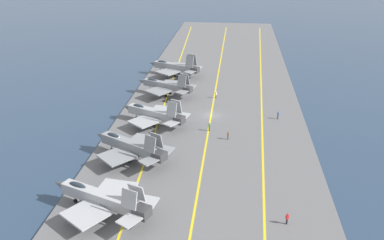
{
  "coord_description": "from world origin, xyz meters",
  "views": [
    {
      "loc": [
        -82.94,
        -4.98,
        36.11
      ],
      "look_at": [
        -8.68,
        3.3,
        2.9
      ],
      "focal_mm": 38.0,
      "sensor_mm": 36.0,
      "label": 1
    }
  ],
  "objects_px": {
    "parked_jet_fifth": "(174,67)",
    "crew_blue_vest": "(278,115)",
    "parked_jet_second": "(130,146)",
    "crew_brown_vest": "(228,135)",
    "parked_jet_fourth": "(166,85)",
    "crew_green_vest": "(209,126)",
    "parked_jet_nearest": "(101,198)",
    "crew_white_vest": "(216,94)",
    "parked_jet_third": "(153,113)",
    "crew_red_vest": "(287,218)"
  },
  "relations": [
    {
      "from": "parked_jet_nearest",
      "to": "crew_blue_vest",
      "type": "relative_size",
      "value": 9.51
    },
    {
      "from": "parked_jet_third",
      "to": "crew_red_vest",
      "type": "bearing_deg",
      "value": -141.32
    },
    {
      "from": "parked_jet_fifth",
      "to": "crew_white_vest",
      "type": "xyz_separation_m",
      "value": [
        -17.07,
        -12.93,
        -1.62
      ]
    },
    {
      "from": "crew_green_vest",
      "to": "crew_red_vest",
      "type": "distance_m",
      "value": 31.22
    },
    {
      "from": "parked_jet_second",
      "to": "parked_jet_fourth",
      "type": "xyz_separation_m",
      "value": [
        32.52,
        -0.73,
        0.06
      ]
    },
    {
      "from": "parked_jet_nearest",
      "to": "crew_green_vest",
      "type": "relative_size",
      "value": 9.21
    },
    {
      "from": "parked_jet_second",
      "to": "crew_brown_vest",
      "type": "relative_size",
      "value": 9.32
    },
    {
      "from": "parked_jet_nearest",
      "to": "crew_blue_vest",
      "type": "height_order",
      "value": "parked_jet_nearest"
    },
    {
      "from": "parked_jet_third",
      "to": "crew_green_vest",
      "type": "bearing_deg",
      "value": -101.08
    },
    {
      "from": "crew_green_vest",
      "to": "crew_red_vest",
      "type": "height_order",
      "value": "crew_green_vest"
    },
    {
      "from": "crew_green_vest",
      "to": "crew_white_vest",
      "type": "bearing_deg",
      "value": -0.9
    },
    {
      "from": "parked_jet_third",
      "to": "parked_jet_fifth",
      "type": "xyz_separation_m",
      "value": [
        33.68,
        0.66,
        0.26
      ]
    },
    {
      "from": "parked_jet_third",
      "to": "crew_red_vest",
      "type": "relative_size",
      "value": 8.85
    },
    {
      "from": "parked_jet_fifth",
      "to": "crew_blue_vest",
      "type": "height_order",
      "value": "parked_jet_fifth"
    },
    {
      "from": "crew_green_vest",
      "to": "crew_blue_vest",
      "type": "xyz_separation_m",
      "value": [
        7.66,
        -14.39,
        -0.03
      ]
    },
    {
      "from": "parked_jet_fifth",
      "to": "crew_blue_vest",
      "type": "distance_m",
      "value": 39.21
    },
    {
      "from": "crew_red_vest",
      "to": "parked_jet_second",
      "type": "bearing_deg",
      "value": 58.88
    },
    {
      "from": "crew_green_vest",
      "to": "crew_blue_vest",
      "type": "bearing_deg",
      "value": -61.97
    },
    {
      "from": "crew_brown_vest",
      "to": "crew_red_vest",
      "type": "relative_size",
      "value": 0.96
    },
    {
      "from": "parked_jet_fourth",
      "to": "crew_blue_vest",
      "type": "xyz_separation_m",
      "value": [
        -11.93,
        -26.74,
        -1.63
      ]
    },
    {
      "from": "crew_red_vest",
      "to": "crew_white_vest",
      "type": "bearing_deg",
      "value": 14.67
    },
    {
      "from": "parked_jet_nearest",
      "to": "parked_jet_fifth",
      "type": "relative_size",
      "value": 1.03
    },
    {
      "from": "parked_jet_fourth",
      "to": "crew_white_vest",
      "type": "distance_m",
      "value": 12.76
    },
    {
      "from": "parked_jet_nearest",
      "to": "parked_jet_fifth",
      "type": "distance_m",
      "value": 64.74
    },
    {
      "from": "parked_jet_fourth",
      "to": "crew_white_vest",
      "type": "height_order",
      "value": "parked_jet_fourth"
    },
    {
      "from": "parked_jet_third",
      "to": "crew_white_vest",
      "type": "height_order",
      "value": "parked_jet_third"
    },
    {
      "from": "parked_jet_second",
      "to": "parked_jet_fifth",
      "type": "distance_m",
      "value": 48.96
    },
    {
      "from": "parked_jet_second",
      "to": "crew_brown_vest",
      "type": "xyz_separation_m",
      "value": [
        9.47,
        -17.02,
        -1.6
      ]
    },
    {
      "from": "parked_jet_fourth",
      "to": "crew_blue_vest",
      "type": "height_order",
      "value": "parked_jet_fourth"
    },
    {
      "from": "parked_jet_second",
      "to": "crew_blue_vest",
      "type": "distance_m",
      "value": 34.37
    },
    {
      "from": "parked_jet_second",
      "to": "crew_white_vest",
      "type": "relative_size",
      "value": 9.05
    },
    {
      "from": "crew_red_vest",
      "to": "parked_jet_fourth",
      "type": "bearing_deg",
      "value": 27.53
    },
    {
      "from": "parked_jet_nearest",
      "to": "crew_brown_vest",
      "type": "relative_size",
      "value": 9.88
    },
    {
      "from": "parked_jet_nearest",
      "to": "crew_white_vest",
      "type": "bearing_deg",
      "value": -15.91
    },
    {
      "from": "parked_jet_nearest",
      "to": "crew_brown_vest",
      "type": "bearing_deg",
      "value": -34.3
    },
    {
      "from": "crew_green_vest",
      "to": "parked_jet_second",
      "type": "bearing_deg",
      "value": 134.67
    },
    {
      "from": "parked_jet_third",
      "to": "parked_jet_fifth",
      "type": "distance_m",
      "value": 33.69
    },
    {
      "from": "parked_jet_nearest",
      "to": "parked_jet_third",
      "type": "height_order",
      "value": "parked_jet_third"
    },
    {
      "from": "parked_jet_fourth",
      "to": "crew_green_vest",
      "type": "bearing_deg",
      "value": -147.78
    },
    {
      "from": "crew_red_vest",
      "to": "parked_jet_nearest",
      "type": "bearing_deg",
      "value": 90.45
    },
    {
      "from": "parked_jet_fourth",
      "to": "crew_green_vest",
      "type": "distance_m",
      "value": 23.21
    },
    {
      "from": "crew_green_vest",
      "to": "parked_jet_nearest",
      "type": "bearing_deg",
      "value": 155.15
    },
    {
      "from": "parked_jet_third",
      "to": "crew_blue_vest",
      "type": "bearing_deg",
      "value": -78.6
    },
    {
      "from": "parked_jet_nearest",
      "to": "parked_jet_second",
      "type": "distance_m",
      "value": 15.78
    },
    {
      "from": "parked_jet_fourth",
      "to": "parked_jet_third",
      "type": "bearing_deg",
      "value": -178.76
    },
    {
      "from": "crew_white_vest",
      "to": "crew_blue_vest",
      "type": "xyz_separation_m",
      "value": [
        -11.3,
        -14.09,
        0.01
      ]
    },
    {
      "from": "crew_red_vest",
      "to": "crew_green_vest",
      "type": "bearing_deg",
      "value": 24.05
    },
    {
      "from": "crew_brown_vest",
      "to": "crew_red_vest",
      "type": "height_order",
      "value": "crew_red_vest"
    },
    {
      "from": "crew_brown_vest",
      "to": "crew_green_vest",
      "type": "bearing_deg",
      "value": 48.7
    },
    {
      "from": "parked_jet_fourth",
      "to": "crew_green_vest",
      "type": "height_order",
      "value": "parked_jet_fourth"
    }
  ]
}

